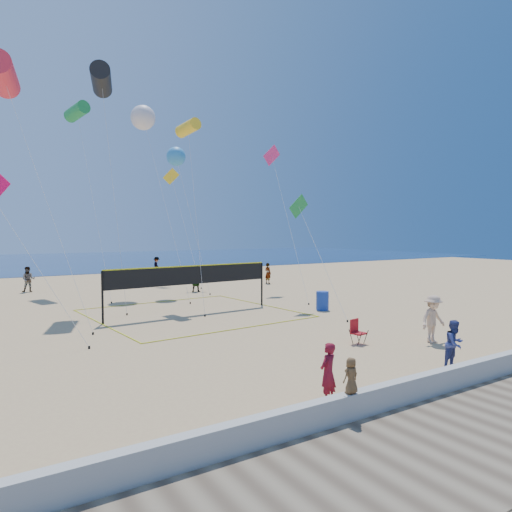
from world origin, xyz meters
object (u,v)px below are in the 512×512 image
woman (328,373)px  volleyball_net (191,280)px  camp_chair (357,330)px  trash_barrel (322,301)px

woman → volleyball_net: 13.46m
camp_chair → trash_barrel: bearing=48.8°
trash_barrel → camp_chair: bearing=-120.6°
woman → volleyball_net: (2.28, 13.23, 0.98)m
camp_chair → woman: bearing=-151.5°
camp_chair → trash_barrel: 7.44m
trash_barrel → volleyball_net: size_ratio=0.10×
woman → camp_chair: bearing=-159.8°
camp_chair → trash_barrel: trash_barrel is taller
woman → volleyball_net: bearing=-118.6°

